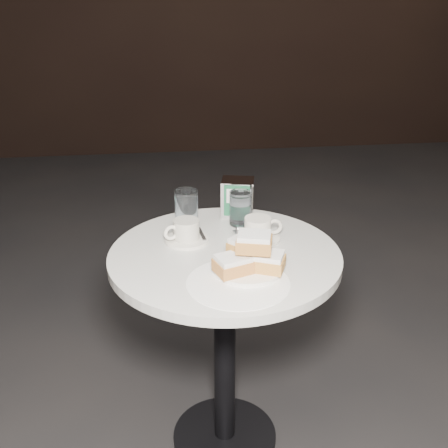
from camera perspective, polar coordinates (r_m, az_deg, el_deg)
ground at (r=2.13m, az=0.07°, el=-21.01°), size 7.00×7.00×0.00m
cafe_table at (r=1.79m, az=0.08°, el=-8.57°), size 0.70×0.70×0.74m
sugar_spill at (r=1.53m, az=1.44°, el=-5.98°), size 0.30×0.30×0.00m
beignet_plate at (r=1.56m, az=2.60°, el=-3.42°), size 0.21×0.20×0.12m
coffee_cup_left at (r=1.75m, az=-3.89°, el=-0.83°), size 0.18×0.18×0.07m
coffee_cup_right at (r=1.76m, az=3.48°, el=-0.64°), size 0.15×0.14×0.07m
water_glass_left at (r=1.84m, az=-3.84°, el=1.55°), size 0.09×0.09×0.12m
water_glass_right at (r=1.85m, az=1.65°, el=1.58°), size 0.09×0.09×0.11m
napkin_dispenser at (r=1.92m, az=1.39°, el=2.73°), size 0.12×0.11×0.13m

